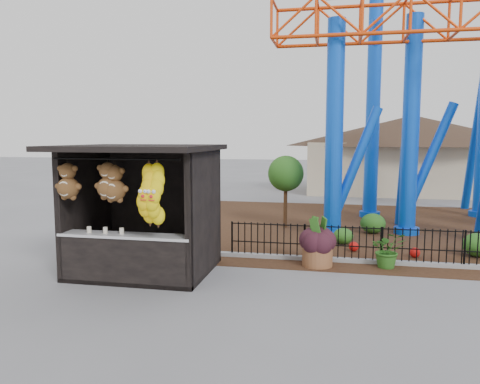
% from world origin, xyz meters
% --- Properties ---
extents(ground, '(120.00, 120.00, 0.00)m').
position_xyz_m(ground, '(0.00, 0.00, 0.00)').
color(ground, slate).
rests_on(ground, ground).
extents(mulch_bed, '(18.00, 12.00, 0.02)m').
position_xyz_m(mulch_bed, '(4.00, 8.00, 0.01)').
color(mulch_bed, '#331E11').
rests_on(mulch_bed, ground).
extents(curb, '(18.00, 0.18, 0.12)m').
position_xyz_m(curb, '(4.00, 3.00, 0.06)').
color(curb, gray).
rests_on(curb, ground).
extents(prize_booth, '(3.50, 3.40, 3.12)m').
position_xyz_m(prize_booth, '(-3.00, 0.88, 1.55)').
color(prize_booth, black).
rests_on(prize_booth, ground).
extents(picket_fence, '(12.20, 0.06, 1.00)m').
position_xyz_m(picket_fence, '(4.90, 3.00, 0.50)').
color(picket_fence, black).
rests_on(picket_fence, ground).
extents(roller_coaster, '(11.00, 6.37, 10.82)m').
position_xyz_m(roller_coaster, '(5.12, 8.23, 6.44)').
color(roller_coaster, blue).
rests_on(roller_coaster, ground).
extents(terracotta_planter, '(0.97, 0.97, 0.55)m').
position_xyz_m(terracotta_planter, '(1.16, 2.51, 0.28)').
color(terracotta_planter, brown).
rests_on(terracotta_planter, ground).
extents(planter_foliage, '(0.70, 0.70, 0.64)m').
position_xyz_m(planter_foliage, '(1.16, 2.51, 0.87)').
color(planter_foliage, black).
rests_on(planter_foliage, terracotta_planter).
extents(potted_plant, '(0.92, 0.82, 0.95)m').
position_xyz_m(potted_plant, '(2.92, 2.70, 0.47)').
color(potted_plant, '#225017').
rests_on(potted_plant, ground).
extents(landscaping, '(8.39, 3.76, 0.68)m').
position_xyz_m(landscaping, '(4.99, 5.60, 0.31)').
color(landscaping, '#255418').
rests_on(landscaping, mulch_bed).
extents(pavilion, '(15.00, 15.00, 4.80)m').
position_xyz_m(pavilion, '(6.00, 20.00, 3.07)').
color(pavilion, '#BFAD8C').
rests_on(pavilion, ground).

